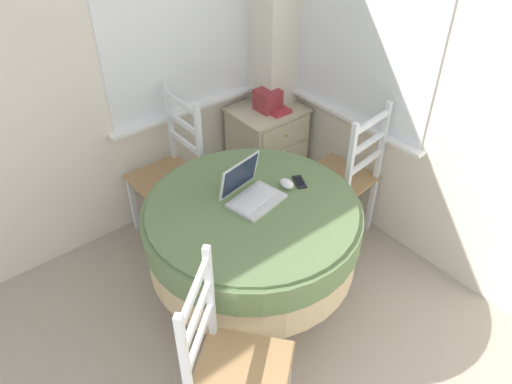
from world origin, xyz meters
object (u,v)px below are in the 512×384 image
Objects in this scene: laptop at (251,192)px; book_on_cabinet at (274,108)px; round_dining_table at (252,229)px; computer_mouse at (287,184)px; corner_cabinet at (267,148)px; dining_chair_near_right_window at (345,178)px; dining_chair_near_back_window at (171,174)px; cell_phone at (299,182)px; dining_chair_camera_near at (232,368)px; storage_box at (268,100)px.

book_on_cabinet is (0.82, 0.75, -0.07)m from laptop.
book_on_cabinet is at bearing 42.53° from laptop.
round_dining_table is 3.65× the size of laptop.
computer_mouse is (0.23, -0.05, -0.02)m from laptop.
round_dining_table is at bearing -122.14° from laptop.
dining_chair_near_right_window is at bearing -88.23° from corner_cabinet.
dining_chair_near_back_window is 0.91m from book_on_cabinet.
computer_mouse is (0.26, 0.01, 0.20)m from round_dining_table.
computer_mouse is at bearing 171.36° from cell_phone.
cell_phone is 0.13× the size of dining_chair_near_right_window.
corner_cabinet is 0.36m from book_on_cabinet.
dining_chair_near_back_window is at bearing -179.89° from corner_cabinet.
dining_chair_near_right_window reaches higher than corner_cabinet.
dining_chair_near_right_window is at bearing -41.56° from dining_chair_near_back_window.
storage_box is (1.42, 1.44, 0.28)m from dining_chair_camera_near.
computer_mouse is at bearing -11.78° from laptop.
cell_phone is at bearing -171.57° from dining_chair_near_right_window.
round_dining_table is 0.33m from computer_mouse.
corner_cabinet is (0.56, 0.84, -0.40)m from computer_mouse.
dining_chair_near_right_window is 1.00× the size of dining_chair_camera_near.
round_dining_table is 12.62× the size of computer_mouse.
dining_chair_near_right_window is (0.88, -0.78, 0.00)m from dining_chair_near_back_window.
dining_chair_near_back_window is at bearing 68.62° from dining_chair_camera_near.
dining_chair_camera_near reaches higher than laptop.
dining_chair_camera_near is (-0.57, -1.45, 0.00)m from dining_chair_near_back_window.
dining_chair_near_back_window is (-0.29, 0.84, -0.27)m from computer_mouse.
laptop reaches higher than computer_mouse.
laptop is at bearing 46.09° from dining_chair_camera_near.
storage_box is (0.79, 0.79, -0.01)m from laptop.
dining_chair_camera_near is 2.04m from storage_box.
dining_chair_near_back_window is at bearing 94.62° from laptop.
storage_box is at bearing 45.71° from round_dining_table.
round_dining_table is 1.19m from book_on_cabinet.
computer_mouse reaches higher than cell_phone.
laptop is 1.20m from corner_cabinet.
dining_chair_near_back_window is 1.00× the size of dining_chair_near_right_window.
book_on_cabinet is (0.03, -0.04, 0.35)m from corner_cabinet.
book_on_cabinet is at bearing -44.41° from storage_box.
dining_chair_near_back_window is 6.38× the size of storage_box.
dining_chair_near_back_window is (-0.38, 0.85, -0.25)m from cell_phone.
computer_mouse is 0.14× the size of corner_cabinet.
round_dining_table is 1.19m from storage_box.
round_dining_table is 0.23m from laptop.
storage_box is at bearing 45.00° from laptop.
storage_box is (0.82, 0.84, 0.21)m from round_dining_table.
corner_cabinet is 0.42m from storage_box.
storage_box reaches higher than cell_phone.
cell_phone reaches higher than corner_cabinet.
dining_chair_near_right_window is at bearing 5.92° from computer_mouse.
round_dining_table is 5.16× the size of book_on_cabinet.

